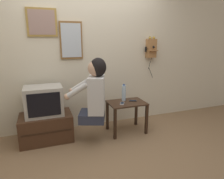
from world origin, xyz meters
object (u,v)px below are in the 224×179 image
object	(u,v)px
television	(44,101)
framed_picture	(42,22)
water_bottle	(124,93)
cell_phone_held	(122,103)
person	(95,91)
wall_phone_antique	(151,48)
wall_mirror	(71,40)
cell_phone_spare	(133,101)

from	to	relation	value
television	framed_picture	distance (m)	1.16
water_bottle	cell_phone_held	bearing A→B (deg)	-121.46
person	water_bottle	size ratio (longest dim) A/B	3.32
wall_phone_antique	framed_picture	distance (m)	1.89
framed_picture	water_bottle	size ratio (longest dim) A/B	1.56
person	wall_mirror	distance (m)	0.94
cell_phone_spare	person	bearing A→B (deg)	130.83
wall_phone_antique	water_bottle	distance (m)	1.02
person	wall_phone_antique	xyz separation A→B (m)	(1.22, 0.56, 0.56)
framed_picture	cell_phone_held	distance (m)	1.72
person	wall_mirror	bearing A→B (deg)	39.34
television	wall_phone_antique	world-z (taller)	wall_phone_antique
framed_picture	cell_phone_held	size ratio (longest dim) A/B	3.16
person	wall_phone_antique	size ratio (longest dim) A/B	1.24
wall_phone_antique	cell_phone_held	bearing A→B (deg)	-148.01
water_bottle	wall_mirror	bearing A→B (deg)	154.29
person	framed_picture	bearing A→B (deg)	66.20
television	wall_phone_antique	xyz separation A→B (m)	(1.92, 0.26, 0.72)
framed_picture	wall_phone_antique	bearing A→B (deg)	-1.38
water_bottle	television	bearing A→B (deg)	176.83
person	framed_picture	world-z (taller)	framed_picture
television	wall_mirror	distance (m)	1.03
wall_phone_antique	framed_picture	bearing A→B (deg)	178.62
framed_picture	water_bottle	bearing A→B (deg)	-17.41
cell_phone_spare	water_bottle	size ratio (longest dim) A/B	0.49
television	water_bottle	bearing A→B (deg)	-3.17
wall_phone_antique	cell_phone_spare	world-z (taller)	wall_phone_antique
wall_mirror	cell_phone_held	xyz separation A→B (m)	(0.67, -0.51, -0.96)
person	framed_picture	xyz separation A→B (m)	(-0.63, 0.61, 0.96)
cell_phone_held	water_bottle	bearing A→B (deg)	87.15
cell_phone_held	water_bottle	world-z (taller)	water_bottle
television	cell_phone_spare	world-z (taller)	television
wall_mirror	water_bottle	world-z (taller)	wall_mirror
person	wall_mirror	xyz separation A→B (m)	(-0.21, 0.60, 0.69)
person	cell_phone_spare	xyz separation A→B (m)	(0.68, 0.16, -0.27)
framed_picture	wall_mirror	bearing A→B (deg)	-0.43
person	cell_phone_held	distance (m)	0.54
television	wall_mirror	size ratio (longest dim) A/B	0.92
cell_phone_spare	television	bearing A→B (deg)	111.47
person	cell_phone_spare	distance (m)	0.75
wall_phone_antique	cell_phone_held	size ratio (longest dim) A/B	5.45
television	cell_phone_held	distance (m)	1.18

